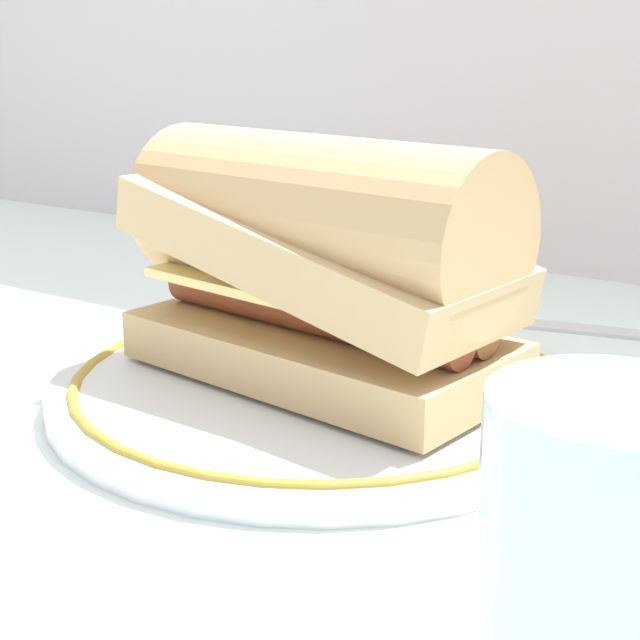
{
  "coord_description": "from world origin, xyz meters",
  "views": [
    {
      "loc": [
        0.28,
        -0.41,
        0.19
      ],
      "look_at": [
        0.02,
        0.01,
        0.04
      ],
      "focal_mm": 54.06,
      "sensor_mm": 36.0,
      "label": 1
    }
  ],
  "objects_px": {
    "drinking_glass": "(596,614)",
    "butter_knife": "(531,320)",
    "plate": "(320,385)",
    "sausage_sandwich": "(320,257)"
  },
  "relations": [
    {
      "from": "plate",
      "to": "butter_knife",
      "type": "xyz_separation_m",
      "value": [
        0.05,
        0.19,
        -0.0
      ]
    },
    {
      "from": "sausage_sandwich",
      "to": "drinking_glass",
      "type": "relative_size",
      "value": 2.06
    },
    {
      "from": "plate",
      "to": "drinking_glass",
      "type": "bearing_deg",
      "value": -42.58
    },
    {
      "from": "drinking_glass",
      "to": "sausage_sandwich",
      "type": "bearing_deg",
      "value": 137.42
    },
    {
      "from": "drinking_glass",
      "to": "butter_knife",
      "type": "bearing_deg",
      "value": 112.63
    },
    {
      "from": "plate",
      "to": "butter_knife",
      "type": "height_order",
      "value": "plate"
    },
    {
      "from": "plate",
      "to": "drinking_glass",
      "type": "relative_size",
      "value": 2.72
    },
    {
      "from": "butter_knife",
      "to": "drinking_glass",
      "type": "bearing_deg",
      "value": -67.37
    },
    {
      "from": "plate",
      "to": "sausage_sandwich",
      "type": "height_order",
      "value": "sausage_sandwich"
    },
    {
      "from": "plate",
      "to": "drinking_glass",
      "type": "height_order",
      "value": "drinking_glass"
    }
  ]
}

